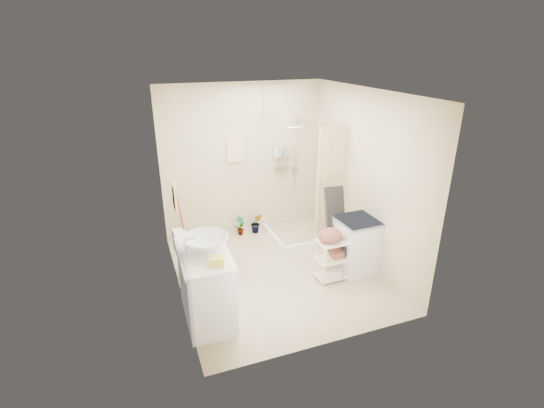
{
  "coord_description": "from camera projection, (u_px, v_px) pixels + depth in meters",
  "views": [
    {
      "loc": [
        -1.82,
        -4.7,
        3.15
      ],
      "look_at": [
        0.03,
        0.25,
        1.0
      ],
      "focal_mm": 26.0,
      "sensor_mm": 36.0,
      "label": 1
    }
  ],
  "objects": [
    {
      "name": "wall_left",
      "position": [
        172.0,
        204.0,
        4.91
      ],
      "size": [
        0.04,
        3.2,
        2.6
      ],
      "primitive_type": "cube",
      "color": "beige",
      "rests_on": "ground"
    },
    {
      "name": "shampoo_bottle_b",
      "position": [
        285.0,
        152.0,
        6.9
      ],
      "size": [
        0.08,
        0.09,
        0.16
      ],
      "primitive_type": "imported",
      "rotation": [
        0.0,
        0.0,
        -0.18
      ],
      "color": "#5172B6",
      "rests_on": "shower"
    },
    {
      "name": "potted_plant_a",
      "position": [
        240.0,
        226.0,
        6.94
      ],
      "size": [
        0.23,
        0.21,
        0.36
      ],
      "primitive_type": "imported",
      "rotation": [
        0.0,
        0.0,
        0.58
      ],
      "color": "brown",
      "rests_on": "ground"
    },
    {
      "name": "laundry_rack",
      "position": [
        335.0,
        255.0,
        5.6
      ],
      "size": [
        0.54,
        0.32,
        0.73
      ],
      "primitive_type": null,
      "rotation": [
        0.0,
        0.0,
        0.03
      ],
      "color": "white",
      "rests_on": "ground"
    },
    {
      "name": "counter_basket",
      "position": [
        217.0,
        261.0,
        4.3
      ],
      "size": [
        0.2,
        0.18,
        0.09
      ],
      "primitive_type": "cube",
      "rotation": [
        0.0,
        0.0,
        -0.34
      ],
      "color": "yellow",
      "rests_on": "vanity"
    },
    {
      "name": "ironing_board",
      "position": [
        336.0,
        227.0,
        5.85
      ],
      "size": [
        0.37,
        0.19,
        1.26
      ],
      "primitive_type": null,
      "rotation": [
        0.0,
        0.0,
        0.25
      ],
      "color": "black",
      "rests_on": "ground"
    },
    {
      "name": "floor_basket",
      "position": [
        230.0,
        326.0,
        4.63
      ],
      "size": [
        0.32,
        0.27,
        0.15
      ],
      "primitive_type": "cube",
      "rotation": [
        0.0,
        0.0,
        -0.19
      ],
      "color": "#DBD348",
      "rests_on": "ground"
    },
    {
      "name": "potted_plant_b",
      "position": [
        256.0,
        223.0,
        7.04
      ],
      "size": [
        0.22,
        0.19,
        0.37
      ],
      "primitive_type": "imported",
      "rotation": [
        0.0,
        0.0,
        -0.16
      ],
      "color": "#9A5232",
      "rests_on": "ground"
    },
    {
      "name": "floor",
      "position": [
        276.0,
        272.0,
        5.86
      ],
      "size": [
        3.2,
        3.2,
        0.0
      ],
      "primitive_type": "plane",
      "color": "#BDB08D",
      "rests_on": "ground"
    },
    {
      "name": "vanity",
      "position": [
        206.0,
        285.0,
        4.74
      ],
      "size": [
        0.6,
        1.04,
        0.91
      ],
      "primitive_type": "cube",
      "rotation": [
        0.0,
        0.0,
        -0.02
      ],
      "color": "white",
      "rests_on": "ground"
    },
    {
      "name": "sink",
      "position": [
        206.0,
        244.0,
        4.57
      ],
      "size": [
        0.56,
        0.56,
        0.18
      ],
      "primitive_type": "imported",
      "rotation": [
        0.0,
        0.0,
        -0.05
      ],
      "color": "silver",
      "rests_on": "vanity"
    },
    {
      "name": "toilet",
      "position": [
        200.0,
        251.0,
        5.71
      ],
      "size": [
        0.73,
        0.44,
        0.72
      ],
      "primitive_type": "imported",
      "rotation": [
        0.0,
        0.0,
        1.63
      ],
      "color": "white",
      "rests_on": "ground"
    },
    {
      "name": "shampoo_bottle_a",
      "position": [
        277.0,
        150.0,
        6.83
      ],
      "size": [
        0.11,
        0.11,
        0.24
      ],
      "primitive_type": "imported",
      "rotation": [
        0.0,
        0.0,
        0.27
      ],
      "color": "silver",
      "rests_on": "shower"
    },
    {
      "name": "mop",
      "position": [
        178.0,
        213.0,
        6.54
      ],
      "size": [
        0.12,
        0.12,
        1.1
      ],
      "primitive_type": null,
      "rotation": [
        0.0,
        0.0,
        0.13
      ],
      "color": "red",
      "rests_on": "ground"
    },
    {
      "name": "towel_ring",
      "position": [
        175.0,
        196.0,
        4.68
      ],
      "size": [
        0.04,
        0.22,
        0.34
      ],
      "primitive_type": null,
      "color": "#E3C984",
      "rests_on": "wall_left"
    },
    {
      "name": "wall_front",
      "position": [
        333.0,
        241.0,
        3.98
      ],
      "size": [
        2.8,
        0.04,
        2.6
      ],
      "primitive_type": "cube",
      "color": "beige",
      "rests_on": "ground"
    },
    {
      "name": "shower",
      "position": [
        301.0,
        178.0,
        6.65
      ],
      "size": [
        1.1,
        1.1,
        2.1
      ],
      "primitive_type": null,
      "color": "white",
      "rests_on": "ground"
    },
    {
      "name": "washing_machine",
      "position": [
        356.0,
        245.0,
        5.8
      ],
      "size": [
        0.58,
        0.6,
        0.81
      ],
      "primitive_type": "cube",
      "rotation": [
        0.0,
        0.0,
        0.05
      ],
      "color": "silver",
      "rests_on": "ground"
    },
    {
      "name": "wall_back",
      "position": [
        243.0,
        160.0,
        6.76
      ],
      "size": [
        2.8,
        0.04,
        2.6
      ],
      "primitive_type": "cube",
      "color": "beige",
      "rests_on": "ground"
    },
    {
      "name": "hanging_towel",
      "position": [
        235.0,
        150.0,
        6.61
      ],
      "size": [
        0.28,
        0.03,
        0.42
      ],
      "primitive_type": "cube",
      "color": "beige",
      "rests_on": "wall_back"
    },
    {
      "name": "ceiling",
      "position": [
        277.0,
        92.0,
        4.88
      ],
      "size": [
        2.8,
        3.2,
        0.04
      ],
      "primitive_type": "cube",
      "color": "silver",
      "rests_on": "ground"
    },
    {
      "name": "tp_holder",
      "position": [
        179.0,
        243.0,
        5.19
      ],
      "size": [
        0.08,
        0.12,
        0.14
      ],
      "primitive_type": null,
      "color": "white",
      "rests_on": "wall_left"
    },
    {
      "name": "wall_right",
      "position": [
        365.0,
        179.0,
        5.82
      ],
      "size": [
        0.04,
        3.2,
        2.6
      ],
      "primitive_type": "cube",
      "color": "beige",
      "rests_on": "ground"
    }
  ]
}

